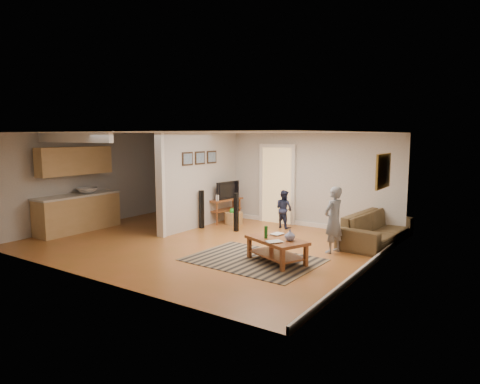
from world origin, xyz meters
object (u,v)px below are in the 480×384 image
(tv_console, at_px, (225,201))
(toddler, at_px, (284,228))
(sofa, at_px, (376,243))
(toy_basket, at_px, (234,217))
(speaker_right, at_px, (236,212))
(coffee_table, at_px, (278,244))
(child, at_px, (332,252))
(speaker_left, at_px, (202,209))

(tv_console, height_order, toddler, tv_console)
(sofa, relative_size, toy_basket, 4.64)
(speaker_right, height_order, toy_basket, speaker_right)
(coffee_table, height_order, speaker_right, speaker_right)
(tv_console, bearing_deg, sofa, 8.31)
(sofa, distance_m, child, 1.40)
(speaker_left, height_order, child, speaker_left)
(coffee_table, xyz_separation_m, tv_console, (-3.08, 2.57, 0.24))
(speaker_right, relative_size, child, 0.71)
(tv_console, height_order, speaker_right, speaker_right)
(tv_console, bearing_deg, toy_basket, -5.22)
(sofa, xyz_separation_m, toy_basket, (-3.90, -0.06, 0.19))
(speaker_left, height_order, toddler, speaker_left)
(toy_basket, bearing_deg, coffee_table, -42.20)
(speaker_left, relative_size, toy_basket, 1.99)
(speaker_right, distance_m, toy_basket, 0.96)
(speaker_left, xyz_separation_m, toy_basket, (0.40, 0.91, -0.32))
(sofa, height_order, speaker_right, speaker_right)
(sofa, xyz_separation_m, coffee_table, (-1.16, -2.55, 0.36))
(sofa, bearing_deg, speaker_left, 107.96)
(sofa, xyz_separation_m, speaker_right, (-3.33, -0.77, 0.49))
(tv_console, bearing_deg, speaker_left, -84.87)
(tv_console, relative_size, toy_basket, 2.18)
(toy_basket, distance_m, toddler, 1.43)
(tv_console, relative_size, toddler, 1.10)
(toddler, bearing_deg, speaker_right, 68.47)
(speaker_right, bearing_deg, speaker_left, -169.81)
(child, bearing_deg, tv_console, -93.82)
(toddler, bearing_deg, sofa, -169.93)
(toy_basket, bearing_deg, tv_console, 166.16)
(tv_console, bearing_deg, coffee_table, -31.20)
(tv_console, relative_size, speaker_left, 1.10)
(sofa, height_order, speaker_left, speaker_left)
(sofa, xyz_separation_m, child, (-0.53, -1.29, 0.00))
(sofa, distance_m, speaker_right, 3.46)
(sofa, height_order, child, child)
(tv_console, height_order, child, tv_console)
(coffee_table, relative_size, child, 0.98)
(speaker_right, bearing_deg, child, -12.04)
(sofa, distance_m, toddler, 2.53)
(coffee_table, bearing_deg, tv_console, 140.17)
(speaker_right, bearing_deg, sofa, 11.49)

